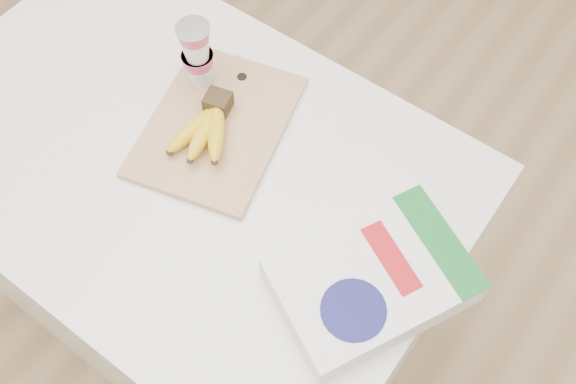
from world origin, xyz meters
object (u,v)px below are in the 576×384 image
at_px(table, 203,245).
at_px(yogurt_stack, 197,54).
at_px(bananas, 206,127).
at_px(cutting_board, 217,126).
at_px(cereal_box, 372,281).

bearing_deg(table, yogurt_stack, 113.07).
distance_m(bananas, yogurt_stack, 0.14).
bearing_deg(table, cutting_board, 74.71).
relative_size(table, bananas, 6.34).
xyz_separation_m(cutting_board, bananas, (0.00, -0.03, 0.03)).
xyz_separation_m(cutting_board, yogurt_stack, (-0.09, 0.06, 0.09)).
bearing_deg(yogurt_stack, table, -66.93).
xyz_separation_m(yogurt_stack, cereal_box, (0.51, -0.17, -0.07)).
bearing_deg(yogurt_stack, cereal_box, -18.16).
bearing_deg(table, cereal_box, -1.82).
distance_m(table, yogurt_stack, 0.54).
xyz_separation_m(table, yogurt_stack, (-0.07, 0.15, 0.51)).
height_order(bananas, yogurt_stack, yogurt_stack).
bearing_deg(cutting_board, bananas, -102.10).
bearing_deg(bananas, table, -112.92).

